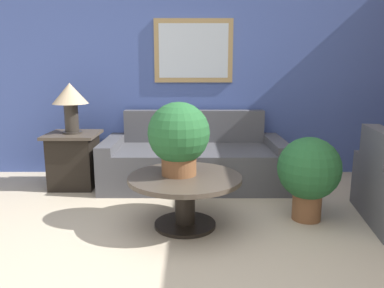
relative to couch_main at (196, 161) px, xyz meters
name	(u,v)px	position (x,y,z in m)	size (l,w,h in m)	color
ground_plane	(162,283)	(-0.24, -2.15, -0.28)	(20.00, 20.00, 0.00)	#BCAD93
wall_back	(178,73)	(-0.23, 0.54, 1.03)	(7.64, 0.09, 2.60)	#42569E
couch_main	(196,161)	(0.00, 0.00, 0.00)	(2.13, 0.98, 0.85)	#4C4C51
coffee_table	(187,190)	(-0.09, -1.25, 0.06)	(0.99, 0.99, 0.46)	black
side_table	(76,159)	(-1.41, -0.10, 0.05)	(0.58, 0.58, 0.64)	black
table_lamp	(72,98)	(-1.41, -0.10, 0.76)	(0.40, 0.40, 0.57)	#2D2823
potted_plant_on_table	(180,136)	(-0.14, -1.20, 0.52)	(0.54, 0.54, 0.64)	brown
potted_plant_floor	(311,172)	(1.03, -1.09, 0.18)	(0.57, 0.57, 0.77)	brown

